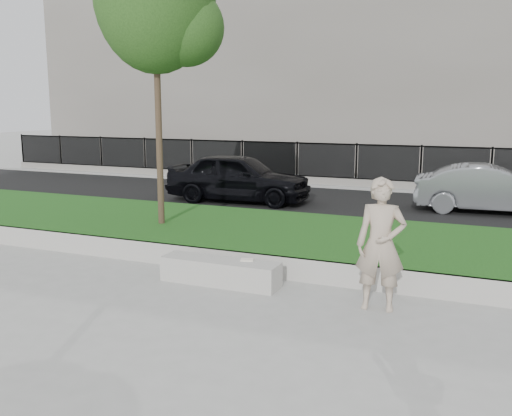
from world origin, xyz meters
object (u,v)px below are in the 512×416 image
at_px(book, 247,260).
at_px(man, 381,245).
at_px(stone_bench, 220,272).
at_px(car_dark, 239,177).
at_px(car_silver, 490,189).

bearing_deg(book, man, -25.69).
distance_m(stone_bench, car_dark, 7.98).
distance_m(car_dark, car_silver, 7.11).
bearing_deg(car_silver, book, 151.88).
xyz_separation_m(book, car_dark, (-3.47, 7.23, 0.35)).
xyz_separation_m(car_dark, car_silver, (7.04, 1.02, -0.09)).
bearing_deg(car_silver, stone_bench, 149.73).
height_order(man, car_dark, man).
bearing_deg(car_dark, stone_bench, -160.62).
height_order(stone_bench, man, man).
bearing_deg(stone_bench, man, -3.23).
xyz_separation_m(man, car_dark, (-5.70, 7.50, -0.18)).
relative_size(book, car_dark, 0.05).
height_order(stone_bench, book, book).
relative_size(man, car_silver, 0.49).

